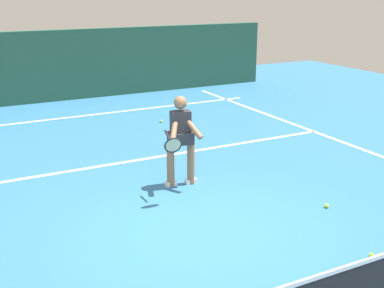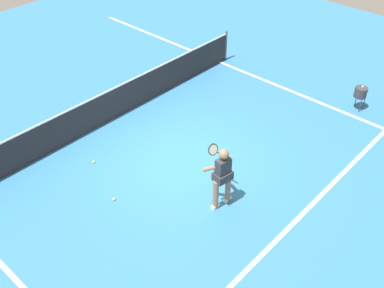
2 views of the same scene
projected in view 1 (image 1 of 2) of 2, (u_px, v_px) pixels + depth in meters
name	position (u px, v px, depth m)	size (l,w,h in m)	color
ground_plane	(200.00, 232.00, 6.95)	(25.24, 25.24, 0.00)	teal
court_back_wall	(47.00, 67.00, 14.61)	(14.55, 0.24, 2.07)	#23513D
baseline_marking	(69.00, 117.00, 13.05)	(10.55, 0.10, 0.01)	white
service_line_marking	(121.00, 163.00, 9.69)	(9.55, 0.10, 0.01)	white
tennis_player	(181.00, 138.00, 8.35)	(0.88, 0.91, 1.55)	#8C6647
tennis_ball_near	(372.00, 255.00, 6.29)	(0.07, 0.07, 0.07)	#D1E533
tennis_ball_mid	(161.00, 121.00, 12.57)	(0.07, 0.07, 0.07)	#D1E533
tennis_ball_far	(327.00, 206.00, 7.72)	(0.07, 0.07, 0.07)	#D1E533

